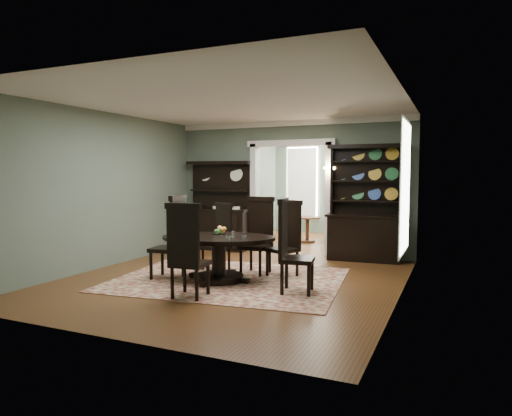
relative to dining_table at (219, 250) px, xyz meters
The scene contains 19 objects.
room 1.08m from the dining_table, 44.99° to the left, with size 5.51×6.01×3.01m.
parlor 5.75m from the dining_table, 88.25° to the left, with size 3.51×3.50×3.01m.
doorway_trim 3.32m from the dining_table, 86.83° to the left, with size 2.08×0.25×2.57m.
right_window 3.24m from the dining_table, 20.28° to the left, with size 0.15×1.47×2.12m.
wall_sconce 3.46m from the dining_table, 69.32° to the left, with size 0.27×0.21×0.21m.
rug 0.55m from the dining_table, 49.50° to the left, with size 3.77×2.98×0.01m, color maroon.
dining_table is the anchor object (origin of this frame).
centerpiece 0.30m from the dining_table, 56.10° to the right, with size 1.23×0.79×0.20m.
chair_far_left 0.92m from the dining_table, 116.50° to the left, with size 0.61×0.59×1.26m.
chair_far_mid 0.96m from the dining_table, 67.60° to the left, with size 0.55×0.52×1.39m.
chair_far_right 1.26m from the dining_table, 42.93° to the left, with size 0.65×0.63×1.35m.
chair_end_left 0.84m from the dining_table, 166.49° to the right, with size 0.57×0.59×1.45m.
chair_end_right 1.38m from the dining_table, ahead, with size 0.59×0.61×1.44m.
chair_near 1.21m from the dining_table, 84.28° to the right, with size 0.56×0.54×1.40m.
sideboard 3.30m from the dining_table, 118.77° to the left, with size 1.63×0.67×2.11m.
welsh_dresser 3.45m from the dining_table, 56.53° to the left, with size 1.58×0.67×2.41m.
parlor_table 4.76m from the dining_table, 89.27° to the left, with size 0.73×0.73×0.68m.
parlor_chair_left 5.10m from the dining_table, 94.89° to the left, with size 0.48×0.48×1.01m.
parlor_chair_right 4.90m from the dining_table, 81.30° to the left, with size 0.49×0.48×1.04m.
Camera 1 is at (3.48, -6.83, 1.82)m, focal length 32.00 mm.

